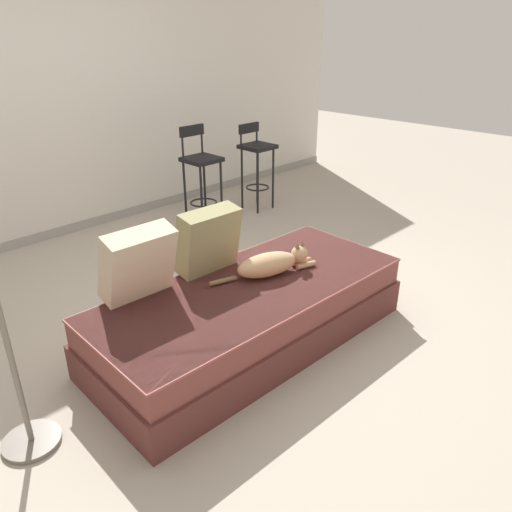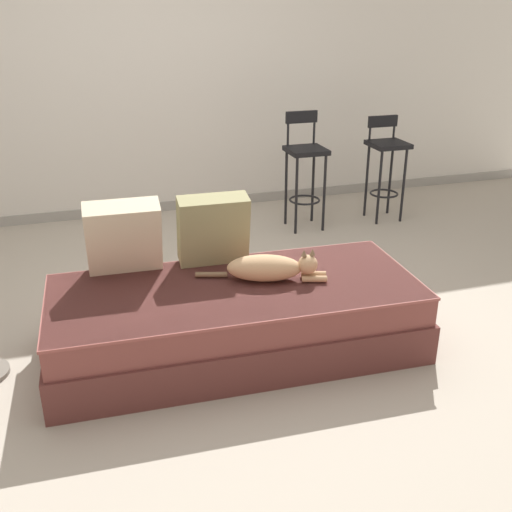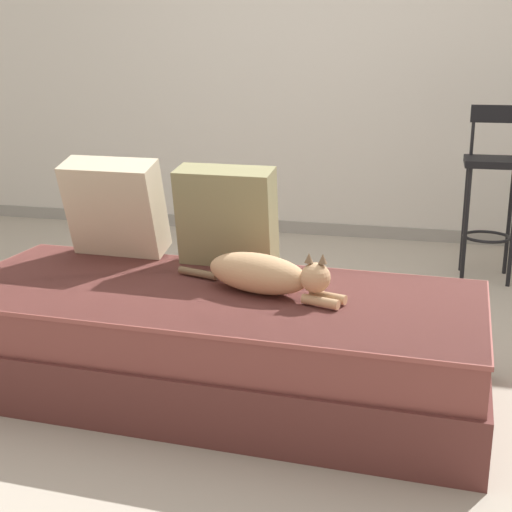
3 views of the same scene
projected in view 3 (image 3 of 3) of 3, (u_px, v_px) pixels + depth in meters
name	position (u px, v px, depth m)	size (l,w,h in m)	color
ground_plane	(240.00, 349.00, 3.20)	(16.00, 16.00, 0.00)	#A89E8E
wall_back_panel	(325.00, 51.00, 4.95)	(8.00, 0.10, 2.60)	silver
wall_baseboard_trim	(319.00, 229.00, 5.24)	(8.00, 0.02, 0.09)	gray
couch	(212.00, 339.00, 2.77)	(2.10, 0.96, 0.41)	brown
throw_pillow_corner	(115.00, 207.00, 3.13)	(0.43, 0.28, 0.44)	beige
throw_pillow_middle	(227.00, 216.00, 2.99)	(0.42, 0.23, 0.43)	#847F56
cat	(265.00, 274.00, 2.66)	(0.72, 0.31, 0.19)	tan
bar_stool_near_window	(492.00, 181.00, 4.09)	(0.32, 0.32, 1.00)	black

